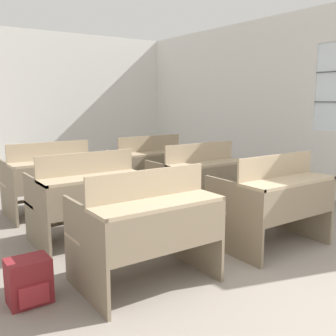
{
  "coord_description": "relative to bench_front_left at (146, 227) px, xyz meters",
  "views": [
    {
      "loc": [
        -2.5,
        -1.21,
        1.52
      ],
      "look_at": [
        -0.21,
        2.1,
        0.81
      ],
      "focal_mm": 42.0,
      "sensor_mm": 36.0,
      "label": 1
    }
  ],
  "objects": [
    {
      "name": "bench_third_right",
      "position": [
        1.54,
        2.44,
        0.0
      ],
      "size": [
        1.07,
        0.8,
        0.97
      ],
      "color": "#796952",
      "rests_on": "ground_plane"
    },
    {
      "name": "wastepaper_bin",
      "position": [
        3.55,
        3.26,
        -0.34
      ],
      "size": [
        0.29,
        0.29,
        0.28
      ],
      "color": "#33477A",
      "rests_on": "ground_plane"
    },
    {
      "name": "bench_second_left",
      "position": [
        -0.0,
        1.23,
        0.0
      ],
      "size": [
        1.07,
        0.8,
        0.97
      ],
      "color": "#807059",
      "rests_on": "ground_plane"
    },
    {
      "name": "bench_front_right",
      "position": [
        1.51,
        -0.02,
        0.0
      ],
      "size": [
        1.07,
        0.8,
        0.97
      ],
      "color": "#7E6F58",
      "rests_on": "ground_plane"
    },
    {
      "name": "wall_back",
      "position": [
        0.9,
        5.67,
        0.96
      ],
      "size": [
        5.88,
        0.06,
        2.9
      ],
      "color": "silver",
      "rests_on": "ground_plane"
    },
    {
      "name": "bench_third_left",
      "position": [
        -0.0,
        2.44,
        0.0
      ],
      "size": [
        1.07,
        0.8,
        0.97
      ],
      "color": "#83735C",
      "rests_on": "ground_plane"
    },
    {
      "name": "bench_front_left",
      "position": [
        0.0,
        0.0,
        0.0
      ],
      "size": [
        1.07,
        0.8,
        0.97
      ],
      "color": "#7D6D57",
      "rests_on": "ground_plane"
    },
    {
      "name": "bench_second_right",
      "position": [
        1.54,
        1.23,
        0.0
      ],
      "size": [
        1.07,
        0.8,
        0.97
      ],
      "color": "#807059",
      "rests_on": "ground_plane"
    },
    {
      "name": "wall_right_with_window",
      "position": [
        3.81,
        2.22,
        0.95
      ],
      "size": [
        0.06,
        7.06,
        2.9
      ],
      "color": "silver",
      "rests_on": "ground_plane"
    },
    {
      "name": "schoolbag",
      "position": [
        -0.9,
        0.23,
        -0.31
      ],
      "size": [
        0.31,
        0.26,
        0.35
      ],
      "color": "maroon",
      "rests_on": "ground_plane"
    }
  ]
}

